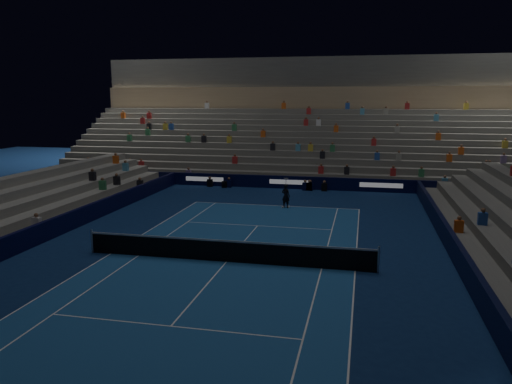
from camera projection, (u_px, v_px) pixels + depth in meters
name	position (u px, v px, depth m)	size (l,w,h in m)	color
ground	(227.00, 262.00, 21.62)	(90.00, 90.00, 0.00)	#0D224E
court_surface	(227.00, 262.00, 21.62)	(10.97, 23.77, 0.01)	#194B8A
sponsor_barrier_far	(290.00, 182.00, 39.30)	(44.00, 0.25, 1.00)	black
sponsor_barrier_east	(465.00, 267.00, 19.49)	(0.25, 37.00, 1.00)	black
sponsor_barrier_west	(29.00, 238.00, 23.56)	(0.25, 37.00, 1.00)	black
grandstand_main	(305.00, 137.00, 47.80)	(44.00, 15.20, 11.20)	#5F605B
tennis_net	(226.00, 251.00, 21.53)	(12.90, 0.10, 1.10)	#B2B2B7
tennis_player	(286.00, 196.00, 32.30)	(0.57, 0.37, 1.56)	black
broadcast_camera	(225.00, 184.00, 39.82)	(0.41, 0.83, 0.52)	black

